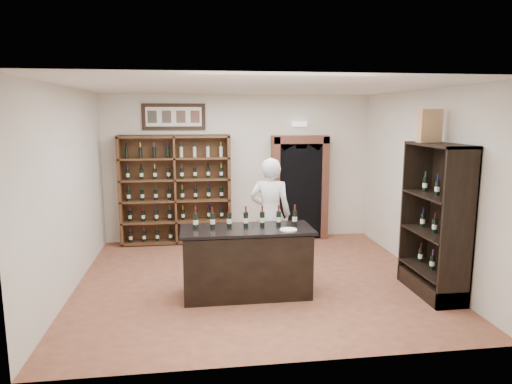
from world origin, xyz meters
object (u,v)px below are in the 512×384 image
shopkeeper (270,214)px  wine_crate (430,126)px  wine_shelf (176,190)px  counter_bottle_0 (196,221)px  tasting_counter (247,262)px  side_cabinet (436,243)px

shopkeeper → wine_crate: wine_crate is taller
wine_shelf → shopkeeper: (1.62, -1.84, -0.15)m
counter_bottle_0 → tasting_counter: bearing=-8.1°
tasting_counter → side_cabinet: side_cabinet is taller
counter_bottle_0 → side_cabinet: side_cabinet is taller
shopkeeper → wine_crate: (2.13, -1.13, 1.49)m
tasting_counter → shopkeeper: shopkeeper is taller
wine_shelf → shopkeeper: wine_shelf is taller
counter_bottle_0 → side_cabinet: size_ratio=0.14×
tasting_counter → wine_crate: bearing=-0.8°
shopkeeper → wine_crate: bearing=166.6°
shopkeeper → wine_crate: size_ratio=3.97×
tasting_counter → side_cabinet: bearing=-6.3°
counter_bottle_0 → wine_crate: wine_crate is taller
counter_bottle_0 → wine_crate: size_ratio=0.63×
wine_shelf → counter_bottle_0: size_ratio=7.33×
counter_bottle_0 → wine_crate: (3.38, -0.14, 1.33)m
wine_shelf → side_cabinet: size_ratio=1.00×
wine_crate → wine_shelf: bearing=137.8°
side_cabinet → shopkeeper: side_cabinet is taller
side_cabinet → tasting_counter: bearing=173.7°
wine_shelf → side_cabinet: bearing=-40.2°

